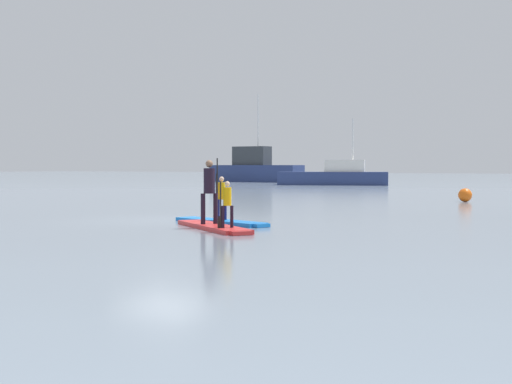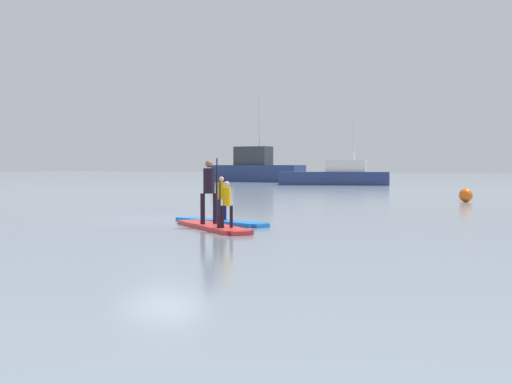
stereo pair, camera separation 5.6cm
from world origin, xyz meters
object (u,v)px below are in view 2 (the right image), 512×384
motor_boat_small_navy (256,169)px  fishing_boat_green_midground (337,176)px  paddler_adult (209,187)px  paddleboard_near (221,222)px  paddler_child_solo (221,196)px  mooring_buoy_near (466,195)px  paddleboard_far (214,227)px  paddler_child_front (226,202)px

motor_boat_small_navy → fishing_boat_green_midground: bearing=-30.7°
paddler_adult → motor_boat_small_navy: motor_boat_small_navy is taller
paddleboard_near → paddler_child_solo: 0.69m
paddler_child_solo → paddler_adult: (0.44, -1.24, 0.25)m
fishing_boat_green_midground → motor_boat_small_navy: (-10.67, 6.33, 0.42)m
motor_boat_small_navy → mooring_buoy_near: size_ratio=15.71×
paddler_child_solo → paddleboard_far: bearing=-64.0°
paddler_adult → paddleboard_near: bearing=109.5°
paddleboard_near → paddleboard_far: (0.71, -1.46, -0.00)m
paddleboard_far → paddler_adult: 1.00m
paddleboard_far → paddler_child_solo: bearing=116.0°
paddler_child_solo → mooring_buoy_near: 15.14m
mooring_buoy_near → paddler_child_solo: bearing=-99.8°
motor_boat_small_navy → mooring_buoy_near: bearing=-47.1°
paddler_child_solo → paddler_adult: size_ratio=0.76×
fishing_boat_green_midground → motor_boat_small_navy: motor_boat_small_navy is taller
paddleboard_near → paddler_adult: paddler_adult is taller
paddleboard_near → motor_boat_small_navy: motor_boat_small_navy is taller
paddleboard_far → mooring_buoy_near: 16.47m
paddler_child_solo → paddler_adult: 1.34m
paddleboard_far → fishing_boat_green_midground: fishing_boat_green_midground is taller
paddleboard_near → motor_boat_small_navy: bearing=118.6°
paddler_adult → fishing_boat_green_midground: (-13.14, 37.71, -0.28)m
paddler_child_solo → motor_boat_small_navy: 48.76m
paddleboard_far → paddler_child_front: size_ratio=3.09×
fishing_boat_green_midground → paddleboard_far: bearing=-70.5°
paddleboard_far → paddler_child_front: paddler_child_front is taller
paddler_child_front → motor_boat_small_navy: motor_boat_small_navy is taller
paddleboard_far → paddler_child_front: bearing=-38.3°
paddler_child_solo → paddleboard_far: paddler_child_solo is taller
paddler_child_front → mooring_buoy_near: bearing=86.0°
paddler_child_solo → paddler_child_front: size_ratio=1.14×
mooring_buoy_near → paddleboard_near: bearing=-99.9°
mooring_buoy_near → paddler_adult: bearing=-97.6°
paddleboard_far → paddleboard_near: bearing=115.8°
paddler_child_front → motor_boat_small_navy: 51.21m
fishing_boat_green_midground → paddler_child_solo: bearing=-70.8°
paddler_child_front → paddler_child_solo: bearing=125.2°
paddler_child_solo → paddler_adult: paddler_adult is taller
paddler_child_solo → mooring_buoy_near: paddler_child_solo is taller
fishing_boat_green_midground → motor_boat_small_navy: bearing=149.3°
paddler_adult → paddler_child_front: size_ratio=1.50×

